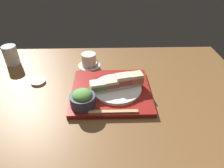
{
  "coord_description": "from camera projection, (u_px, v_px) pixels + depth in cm",
  "views": [
    {
      "loc": [
        -0.45,
        -72.96,
        59.1
      ],
      "look_at": [
        1.66,
        2.06,
        5.0
      ],
      "focal_mm": 32.47,
      "sensor_mm": 36.0,
      "label": 1
    }
  ],
  "objects": [
    {
      "name": "ground_plane",
      "position": [
        109.0,
        98.0,
        0.95
      ],
      "size": [
        140.0,
        100.0,
        3.0
      ],
      "primitive_type": "cube",
      "color": "brown"
    },
    {
      "name": "serving_tray",
      "position": [
        112.0,
        91.0,
        0.95
      ],
      "size": [
        36.21,
        33.76,
        2.19
      ],
      "primitive_type": "cube",
      "color": "maroon",
      "rests_on": "ground_plane"
    },
    {
      "name": "sandwich_plate",
      "position": [
        118.0,
        88.0,
        0.93
      ],
      "size": [
        22.8,
        22.8,
        1.38
      ],
      "primitive_type": "cylinder",
      "color": "white",
      "rests_on": "serving_tray"
    },
    {
      "name": "sandwich_nearmost",
      "position": [
        99.0,
        86.0,
        0.89
      ],
      "size": [
        8.04,
        6.39,
        4.68
      ],
      "color": "#EFE5C1",
      "rests_on": "sandwich_plate"
    },
    {
      "name": "sandwich_inner_near",
      "position": [
        112.0,
        84.0,
        0.91
      ],
      "size": [
        8.04,
        6.35,
        4.71
      ],
      "color": "beige",
      "rests_on": "sandwich_plate"
    },
    {
      "name": "sandwich_inner_far",
      "position": [
        124.0,
        81.0,
        0.92
      ],
      "size": [
        7.78,
        6.53,
        6.14
      ],
      "color": "beige",
      "rests_on": "sandwich_plate"
    },
    {
      "name": "sandwich_farmost",
      "position": [
        136.0,
        79.0,
        0.93
      ],
      "size": [
        7.93,
        6.52,
        5.74
      ],
      "color": "beige",
      "rests_on": "sandwich_plate"
    },
    {
      "name": "salad_bowl",
      "position": [
        84.0,
        99.0,
        0.83
      ],
      "size": [
        10.51,
        10.51,
        7.51
      ],
      "color": "#33384C",
      "rests_on": "serving_tray"
    },
    {
      "name": "chopsticks_pair",
      "position": [
        114.0,
        112.0,
        0.81
      ],
      "size": [
        20.16,
        1.54,
        0.7
      ],
      "color": "tan",
      "rests_on": "serving_tray"
    },
    {
      "name": "coffee_cup",
      "position": [
        90.0,
        60.0,
        1.13
      ],
      "size": [
        12.74,
        12.74,
        7.54
      ],
      "color": "silver",
      "rests_on": "ground_plane"
    },
    {
      "name": "drinking_glass",
      "position": [
        12.0,
        55.0,
        1.14
      ],
      "size": [
        7.79,
        7.79,
        11.29
      ],
      "primitive_type": "cylinder",
      "color": "silver",
      "rests_on": "ground_plane"
    },
    {
      "name": "small_sauce_dish",
      "position": [
        39.0,
        82.0,
        1.02
      ],
      "size": [
        7.27,
        7.27,
        1.15
      ],
      "primitive_type": "cylinder",
      "color": "beige",
      "rests_on": "ground_plane"
    }
  ]
}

